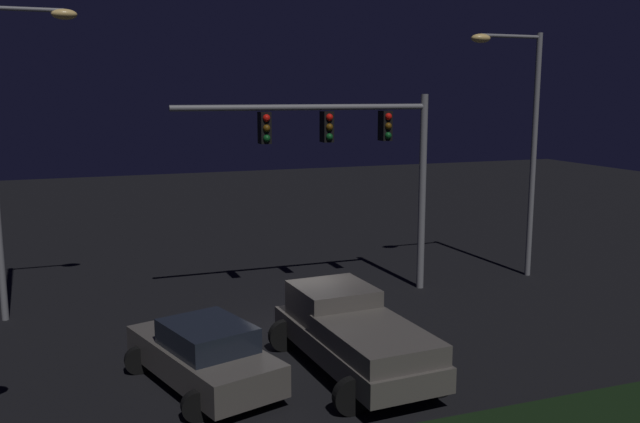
# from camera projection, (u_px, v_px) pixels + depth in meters

# --- Properties ---
(ground_plane) EXTENTS (80.00, 80.00, 0.00)m
(ground_plane) POSITION_uv_depth(u_px,v_px,m) (296.00, 339.00, 18.35)
(ground_plane) COLOR black
(pickup_truck) EXTENTS (3.10, 5.51, 1.80)m
(pickup_truck) POSITION_uv_depth(u_px,v_px,m) (351.00, 329.00, 16.21)
(pickup_truck) COLOR #514C47
(pickup_truck) RESTS_ON ground_plane
(car_sedan) EXTENTS (3.27, 4.73, 1.51)m
(car_sedan) POSITION_uv_depth(u_px,v_px,m) (204.00, 354.00, 15.33)
(car_sedan) COLOR #514C47
(car_sedan) RESTS_ON ground_plane
(traffic_signal_gantry) EXTENTS (8.32, 0.56, 6.50)m
(traffic_signal_gantry) POSITION_uv_depth(u_px,v_px,m) (355.00, 145.00, 21.57)
(traffic_signal_gantry) COLOR slate
(traffic_signal_gantry) RESTS_ON ground_plane
(street_lamp_left) EXTENTS (2.58, 0.44, 8.96)m
(street_lamp_left) POSITION_uv_depth(u_px,v_px,m) (9.00, 128.00, 19.15)
(street_lamp_left) COLOR slate
(street_lamp_left) RESTS_ON ground_plane
(street_lamp_right) EXTENTS (2.81, 0.44, 8.57)m
(street_lamp_right) POSITION_uv_depth(u_px,v_px,m) (522.00, 127.00, 23.76)
(street_lamp_right) COLOR slate
(street_lamp_right) RESTS_ON ground_plane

